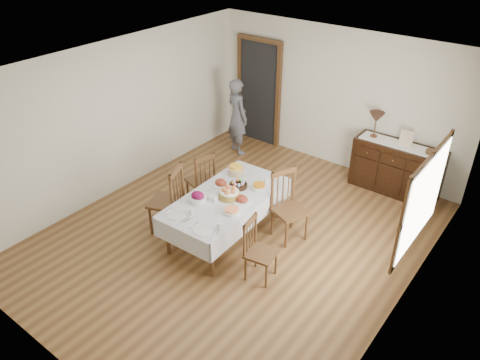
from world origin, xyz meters
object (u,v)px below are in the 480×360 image
Objects in this scene: chair_right_far at (288,205)px; chair_left_near at (169,199)px; chair_left_far at (202,178)px; chair_right_near at (258,249)px; dining_table at (226,201)px; table_lamp at (376,118)px; sideboard at (396,168)px; person at (237,114)px.

chair_left_near is at bearing 144.69° from chair_right_far.
chair_right_near is (1.79, -0.89, -0.02)m from chair_left_far.
dining_table is 1.03m from chair_right_near.
table_lamp is (1.91, 2.36, 0.77)m from chair_left_far.
sideboard is at bearing 2.61° from chair_right_far.
table_lamp is at bearing 129.54° from chair_left_near.
person is at bearing -169.42° from table_lamp.
chair_right_far is 2.38m from sideboard.
chair_right_near is at bearing -92.18° from table_lamp.
dining_table is 2.14× the size of chair_left_far.
chair_left_far reaches higher than sideboard.
chair_left_far is at bearing 116.15° from chair_right_far.
chair_right_far is 2.92m from person.
chair_right_near is 3.35m from table_lamp.
sideboard is (0.80, 2.24, -0.10)m from chair_right_far.
chair_left_near is 1.02× the size of chair_right_far.
sideboard is 0.92× the size of person.
table_lamp is at bearing -11.30° from chair_right_near.
person reaches higher than sideboard.
chair_right_far is at bearing 101.47° from chair_left_near.
chair_left_near is 0.86m from chair_left_far.
chair_right_near is 3.30m from sideboard.
dining_table is at bearing -118.86° from sideboard.
person is at bearing 175.38° from chair_left_near.
table_lamp is at bearing 67.97° from dining_table.
sideboard is at bearing -19.95° from chair_right_near.
person is (-0.80, 2.72, 0.25)m from chair_left_near.
table_lamp reaches higher than chair_right_far.
person is 2.70m from table_lamp.
person reaches higher than chair_right_far.
chair_right_near is 0.60× the size of sideboard.
dining_table is 3.18m from sideboard.
chair_right_far is (0.74, 0.55, -0.06)m from dining_table.
dining_table is 1.84× the size of chair_left_near.
chair_left_near reaches higher than sideboard.
chair_left_far is at bearing 54.32° from chair_right_near.
table_lamp is at bearing -149.03° from person.
table_lamp reaches higher than sideboard.
chair_right_far is (1.51, 0.96, -0.01)m from chair_left_near.
chair_left_near is 3.75m from table_lamp.
chair_left_near is 0.68× the size of person.
chair_right_far is at bearing -97.56° from table_lamp.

